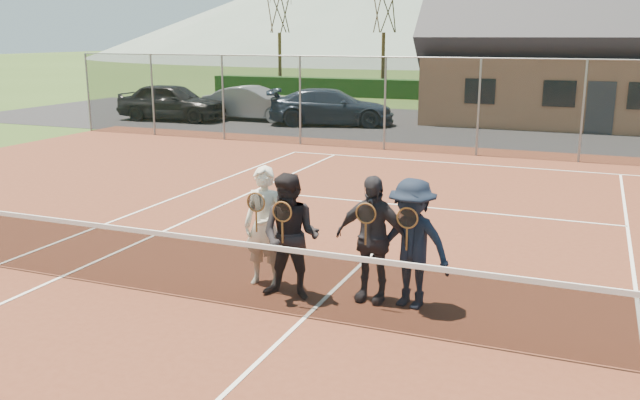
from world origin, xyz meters
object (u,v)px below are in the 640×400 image
object	(u,v)px
car_a	(172,102)
player_d	(412,244)
player_a	(265,226)
player_c	(372,239)
car_b	(254,103)
tennis_net	(306,280)
car_c	(331,107)
player_b	(291,237)
clubhouse	(620,27)

from	to	relation	value
car_a	player_d	size ratio (longest dim) A/B	2.69
player_a	car_a	bearing A→B (deg)	127.71
car_a	player_a	world-z (taller)	player_a
player_d	player_a	bearing A→B (deg)	179.44
car_a	player_c	size ratio (longest dim) A/B	2.69
car_b	tennis_net	world-z (taller)	car_b
player_a	car_c	bearing A→B (deg)	108.13
car_a	car_c	distance (m)	7.17
player_b	player_c	distance (m)	1.13
car_a	player_b	xyz separation A→B (m)	(13.50, -17.06, 0.10)
car_b	player_c	xyz separation A→B (m)	(11.28, -18.17, 0.18)
player_d	car_b	bearing A→B (deg)	123.11
car_b	player_c	size ratio (longest dim) A/B	2.50
car_c	clubhouse	bearing A→B (deg)	-80.35
player_c	player_a	bearing A→B (deg)	179.92
tennis_net	car_b	bearing A→B (deg)	119.23
car_c	player_b	world-z (taller)	player_b
tennis_net	player_a	world-z (taller)	player_a
car_c	car_b	bearing A→B (deg)	69.73
car_b	car_c	bearing A→B (deg)	-94.37
car_a	player_a	xyz separation A→B (m)	(12.93, -16.72, 0.10)
car_c	player_d	world-z (taller)	player_d
car_b	player_d	xyz separation A→B (m)	(11.86, -18.19, 0.18)
car_c	player_c	xyz separation A→B (m)	(7.50, -17.88, 0.17)
player_b	player_c	xyz separation A→B (m)	(1.08, 0.34, 0.00)
car_b	player_c	world-z (taller)	player_c
tennis_net	player_c	world-z (taller)	player_c
tennis_net	clubhouse	world-z (taller)	clubhouse
tennis_net	player_d	world-z (taller)	player_d
player_c	player_d	world-z (taller)	same
car_c	tennis_net	world-z (taller)	car_c
car_a	tennis_net	world-z (taller)	car_a
player_a	player_c	world-z (taller)	same
tennis_net	player_c	bearing A→B (deg)	56.62
player_b	player_d	bearing A→B (deg)	10.98
car_c	player_d	distance (m)	19.64
car_b	clubhouse	distance (m)	15.82
car_a	clubhouse	bearing A→B (deg)	-73.74
car_a	car_c	bearing A→B (deg)	-83.95
player_c	car_b	bearing A→B (deg)	121.85
player_b	player_d	world-z (taller)	same
player_d	player_b	bearing A→B (deg)	-169.02
player_b	player_d	distance (m)	1.68
player_b	player_d	xyz separation A→B (m)	(1.65, 0.32, -0.00)
car_b	player_a	bearing A→B (deg)	-152.03
car_a	car_b	size ratio (longest dim) A/B	1.08
player_d	tennis_net	bearing A→B (deg)	-142.72
car_a	car_b	world-z (taller)	car_a
clubhouse	player_a	world-z (taller)	clubhouse
clubhouse	player_b	size ratio (longest dim) A/B	8.67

